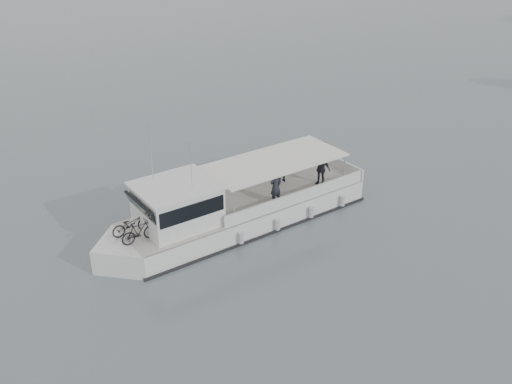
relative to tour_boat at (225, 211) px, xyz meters
name	(u,v)px	position (x,y,z in m)	size (l,w,h in m)	color
ground	(295,207)	(4.13, 0.96, -1.01)	(1400.00, 1400.00, 0.00)	slate
tour_boat	(225,211)	(0.00, 0.00, 0.00)	(14.57, 7.00, 6.14)	white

